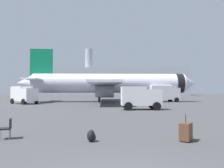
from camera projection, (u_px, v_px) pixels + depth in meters
The scene contains 10 objects.
airplane_at_gate at pixel (108, 83), 43.86m from camera, with size 35.73×32.20×10.50m.
service_truck at pixel (24, 94), 36.21m from camera, with size 5.16×4.63×2.90m.
fuel_truck at pixel (163, 93), 43.13m from camera, with size 6.39×3.83×3.20m.
cargo_van at pixel (140, 97), 24.66m from camera, with size 4.51×2.55×2.60m.
safety_cone_near at pixel (129, 100), 44.74m from camera, with size 0.44×0.44×0.72m.
safety_cone_mid at pixel (122, 99), 46.96m from camera, with size 0.44×0.44×0.83m.
rolling_suitcase at pixel (186, 132), 8.97m from camera, with size 0.68×0.75×1.10m.
traveller_backpack at pixel (91, 136), 8.88m from camera, with size 0.36×0.40×0.48m.
gate_chair at pixel (7, 127), 9.41m from camera, with size 0.61×0.61×0.86m.
terminal_building at pixel (110, 82), 130.83m from camera, with size 88.56×18.83×27.58m.
Camera 1 is at (-0.14, -4.30, 2.02)m, focal length 35.21 mm.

